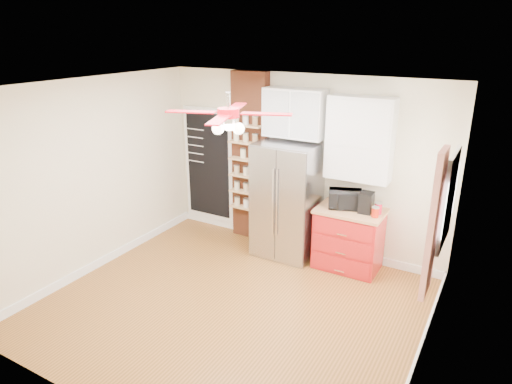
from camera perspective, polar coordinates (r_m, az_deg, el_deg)
The scene contains 21 objects.
floor at distance 5.93m, azimuth -2.99°, elevation -13.98°, with size 4.50×4.50×0.00m, color #945925.
ceiling at distance 4.97m, azimuth -3.55°, elevation 12.92°, with size 4.50×4.50×0.00m, color white.
wall_back at distance 6.97m, azimuth 5.68°, elevation 3.49°, with size 4.50×0.02×2.70m, color beige.
wall_front at distance 3.94m, azimuth -19.44°, elevation -10.88°, with size 4.50×0.02×2.70m, color beige.
wall_left at distance 6.73m, azimuth -19.59°, elevation 1.82°, with size 0.02×4.00×2.70m, color beige.
wall_right at distance 4.58m, azimuth 21.32°, elevation -6.69°, with size 0.02×4.00×2.70m, color beige.
chalkboard at distance 7.83m, azimuth -5.93°, elevation 3.37°, with size 0.95×0.05×1.95m.
brick_pillar at distance 7.28m, azimuth -0.71°, elevation 4.27°, with size 0.60×0.16×2.70m, color brown.
fridge at distance 6.82m, azimuth 3.89°, elevation -1.03°, with size 0.90×0.70×1.75m, color #ABABB0.
upper_glass_cabinet at distance 6.66m, azimuth 4.89°, elevation 9.81°, with size 0.90×0.35×0.70m, color white.
red_cabinet at distance 6.71m, azimuth 11.50°, elevation -5.71°, with size 0.94×0.64×0.90m.
upper_shelf_unit at distance 6.40m, azimuth 12.85°, elevation 6.48°, with size 0.90×0.30×1.15m, color white.
window at distance 5.34m, azimuth 22.95°, elevation -0.85°, with size 0.04×0.75×1.05m, color white.
curtain at distance 4.87m, azimuth 21.33°, elevation -3.84°, with size 0.06×0.40×1.55m, color red.
ceiling_fan at distance 5.01m, azimuth -3.48°, elevation 9.78°, with size 1.40×1.40×0.44m.
toaster_oven at distance 6.54m, azimuth 11.08°, elevation -0.89°, with size 0.46×0.31×0.25m, color black.
coffee_maker at distance 6.43m, azimuth 13.63°, elevation -1.29°, with size 0.17×0.22×0.29m, color black.
canister_left at distance 6.32m, azimuth 14.69°, elevation -2.49°, with size 0.10×0.10×0.13m, color #B31B09.
canister_right at distance 6.44m, azimuth 15.02°, elevation -2.02°, with size 0.10×0.10×0.15m, color red.
pantry_jar_oats at distance 7.19m, azimuth -1.60°, elevation 4.85°, with size 0.09×0.09×0.14m, color #EFE9B7.
pantry_jar_beans at distance 7.11m, azimuth -0.47°, elevation 4.69°, with size 0.09×0.09×0.14m, color olive.
Camera 1 is at (2.70, -4.13, 3.28)m, focal length 32.00 mm.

